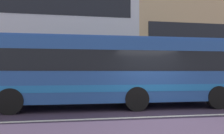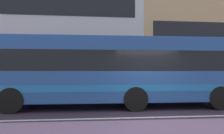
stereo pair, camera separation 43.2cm
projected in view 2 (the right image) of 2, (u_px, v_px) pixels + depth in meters
name	position (u px, v px, depth m)	size (l,w,h in m)	color
ground_plane	(156.00, 117.00, 6.69)	(160.00, 160.00, 0.00)	#372B3E
lane_centre_line	(156.00, 117.00, 6.69)	(60.00, 0.16, 0.01)	silver
hedge_row_far	(148.00, 90.00, 12.62)	(15.24, 1.10, 0.75)	#284D15
apartment_block_left	(45.00, 27.00, 21.85)	(20.43, 11.54, 13.53)	silver
apartment_block_right	(215.00, 48.00, 23.80)	(21.48, 11.54, 9.23)	tan
transit_bus	(117.00, 69.00, 8.87)	(10.59, 2.74, 3.13)	#244D93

